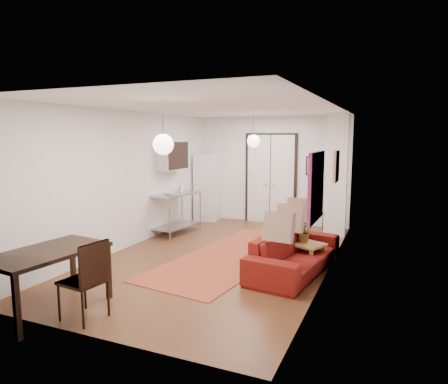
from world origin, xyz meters
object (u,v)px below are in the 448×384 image
at_px(sofa, 295,253).
at_px(black_side_chair, 333,210).
at_px(kitchen_counter, 176,207).
at_px(coffee_table, 299,244).
at_px(fridge, 208,187).
at_px(dining_chair_near, 88,271).
at_px(dining_chair_far, 88,271).
at_px(dining_table, 47,257).

xyz_separation_m(sofa, black_side_chair, (0.18, 3.25, 0.21)).
relative_size(sofa, kitchen_counter, 1.70).
bearing_deg(coffee_table, sofa, -84.43).
relative_size(fridge, dining_chair_near, 1.77).
xyz_separation_m(fridge, dining_chair_near, (1.21, -6.19, -0.32)).
relative_size(fridge, dining_chair_far, 1.77).
xyz_separation_m(sofa, coffee_table, (-0.05, 0.52, 0.02)).
height_order(kitchen_counter, dining_chair_near, dining_chair_near).
distance_m(sofa, coffee_table, 0.52).
xyz_separation_m(dining_chair_near, dining_chair_far, (0.00, 0.00, 0.00)).
bearing_deg(black_side_chair, sofa, 69.32).
bearing_deg(kitchen_counter, sofa, -18.11).
bearing_deg(sofa, dining_table, 144.72).
height_order(coffee_table, dining_chair_far, dining_chair_far).
xyz_separation_m(kitchen_counter, dining_chair_near, (1.21, -4.40, -0.05)).
height_order(coffee_table, fridge, fridge).
xyz_separation_m(dining_chair_far, black_side_chair, (2.29, 6.02, -0.05)).
height_order(dining_chair_near, black_side_chair, dining_chair_near).
distance_m(sofa, kitchen_counter, 3.71).
bearing_deg(dining_chair_near, kitchen_counter, -158.03).
bearing_deg(dining_chair_far, kitchen_counter, -158.03).
bearing_deg(coffee_table, fridge, 138.42).
bearing_deg(sofa, coffee_table, 13.57).
height_order(kitchen_counter, dining_table, kitchen_counter).
bearing_deg(dining_chair_near, dining_table, -73.28).
bearing_deg(black_side_chair, coffee_table, 67.65).
height_order(sofa, black_side_chair, black_side_chair).
relative_size(dining_chair_near, black_side_chair, 1.11).
bearing_deg(kitchen_counter, dining_chair_far, -66.63).
bearing_deg(dining_chair_far, dining_chair_near, 180.00).
bearing_deg(fridge, black_side_chair, -10.87).
distance_m(sofa, dining_chair_far, 3.49).
xyz_separation_m(coffee_table, dining_table, (-2.66, -3.40, 0.39)).
distance_m(kitchen_counter, dining_chair_near, 4.56).
xyz_separation_m(dining_table, black_side_chair, (2.89, 6.12, -0.20)).
xyz_separation_m(sofa, kitchen_counter, (-3.32, 1.63, 0.32)).
distance_m(kitchen_counter, dining_chair_far, 4.56).
bearing_deg(fridge, kitchen_counter, -98.00).
relative_size(dining_table, dining_chair_far, 1.55).
relative_size(kitchen_counter, dining_chair_far, 1.32).
xyz_separation_m(fridge, dining_table, (0.61, -6.30, -0.18)).
xyz_separation_m(coffee_table, black_side_chair, (0.23, 2.73, 0.20)).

